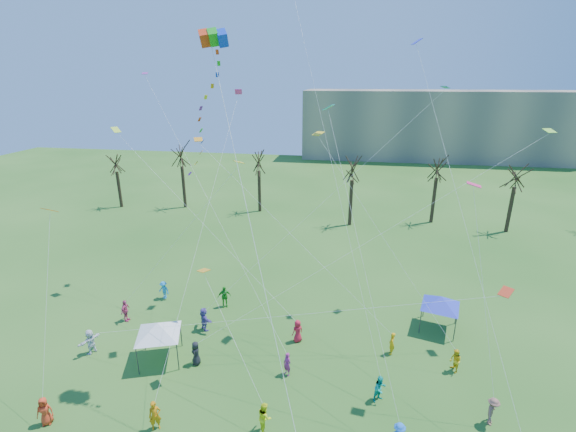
% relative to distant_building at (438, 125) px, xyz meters
% --- Properties ---
extents(distant_building, '(60.00, 14.00, 15.00)m').
position_rel_distant_building_xyz_m(distant_building, '(0.00, 0.00, 0.00)').
color(distant_building, gray).
rests_on(distant_building, ground).
extents(bare_tree_row, '(67.48, 8.60, 9.35)m').
position_rel_distant_building_xyz_m(bare_tree_row, '(-20.04, -45.73, -1.13)').
color(bare_tree_row, black).
rests_on(bare_tree_row, ground).
extents(big_box_kite, '(3.83, 4.95, 19.97)m').
position_rel_distant_building_xyz_m(big_box_kite, '(-25.61, -76.47, 8.45)').
color(big_box_kite, red).
rests_on(big_box_kite, ground).
extents(canopy_tent_white, '(3.59, 3.59, 2.85)m').
position_rel_distant_building_xyz_m(canopy_tent_white, '(-30.14, -76.12, -5.09)').
color(canopy_tent_white, '#3F3F44').
rests_on(canopy_tent_white, ground).
extents(canopy_tent_blue, '(3.51, 3.51, 2.72)m').
position_rel_distant_building_xyz_m(canopy_tent_blue, '(-11.28, -69.37, -5.20)').
color(canopy_tent_blue, '#3F3F44').
rests_on(canopy_tent_blue, ground).
extents(festival_crowd, '(26.73, 14.17, 1.84)m').
position_rel_distant_building_xyz_m(festival_crowd, '(-23.89, -75.76, -6.64)').
color(festival_crowd, red).
rests_on(festival_crowd, ground).
extents(small_kites_aloft, '(32.04, 17.57, 35.09)m').
position_rel_distant_building_xyz_m(small_kites_aloft, '(-22.03, -70.80, 5.49)').
color(small_kites_aloft, orange).
rests_on(small_kites_aloft, ground).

